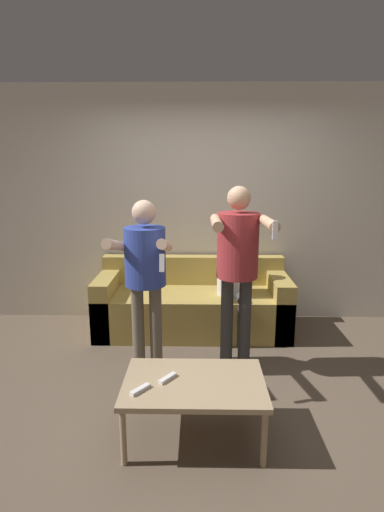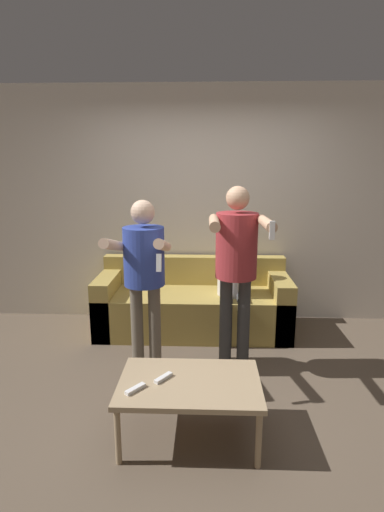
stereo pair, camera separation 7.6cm
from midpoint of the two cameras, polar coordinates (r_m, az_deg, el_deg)
ground_plane at (r=3.43m, az=1.60°, el=-19.31°), size 14.00×14.00×0.00m
wall_back at (r=4.68m, az=1.48°, el=7.11°), size 6.40×0.06×2.70m
couch at (r=4.50m, az=-0.39°, el=-7.09°), size 2.09×0.80×0.79m
person_standing_left at (r=3.48m, az=-7.35°, el=-1.44°), size 0.48×0.77×1.54m
person_standing_right at (r=3.43m, az=5.92°, el=-0.09°), size 0.48×0.78×1.66m
person_seated at (r=4.25m, az=5.42°, el=-3.01°), size 0.34×0.54×1.19m
coffee_table at (r=2.81m, az=-0.51°, el=-18.13°), size 0.95×0.63×0.42m
remote_near at (r=2.71m, az=-8.25°, el=-18.36°), size 0.12×0.14×0.02m
remote_far at (r=2.81m, az=-4.31°, el=-17.00°), size 0.12×0.14×0.02m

